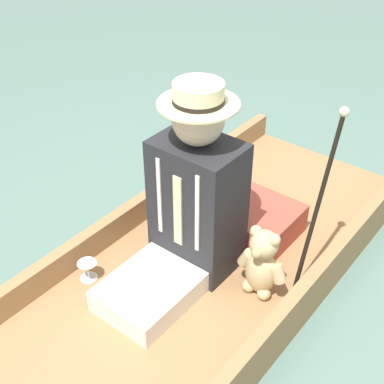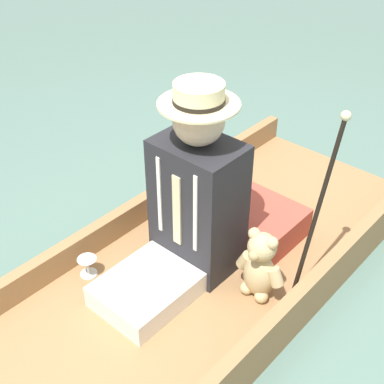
% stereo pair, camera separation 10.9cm
% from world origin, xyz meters
% --- Properties ---
extents(ground_plane, '(16.00, 16.00, 0.00)m').
position_xyz_m(ground_plane, '(0.00, 0.00, 0.00)').
color(ground_plane, slate).
extents(punt_boat, '(1.05, 2.65, 0.25)m').
position_xyz_m(punt_boat, '(0.00, 0.00, 0.07)').
color(punt_boat, '#997047').
rests_on(punt_boat, ground_plane).
extents(seat_cushion, '(0.54, 0.38, 0.16)m').
position_xyz_m(seat_cushion, '(0.02, -0.39, 0.19)').
color(seat_cushion, '#B24738').
rests_on(seat_cushion, punt_boat).
extents(seated_person, '(0.38, 0.73, 0.93)m').
position_xyz_m(seated_person, '(0.06, 0.01, 0.47)').
color(seated_person, white).
rests_on(seated_person, punt_boat).
extents(teddy_bear, '(0.25, 0.15, 0.36)m').
position_xyz_m(teddy_bear, '(-0.30, -0.05, 0.27)').
color(teddy_bear, tan).
rests_on(teddy_bear, punt_boat).
extents(wine_glass, '(0.09, 0.09, 0.10)m').
position_xyz_m(wine_glass, '(0.38, 0.38, 0.18)').
color(wine_glass, silver).
rests_on(wine_glass, punt_boat).
extents(walking_cane, '(0.04, 0.25, 0.85)m').
position_xyz_m(walking_cane, '(-0.42, -0.28, 0.60)').
color(walking_cane, black).
rests_on(walking_cane, punt_boat).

